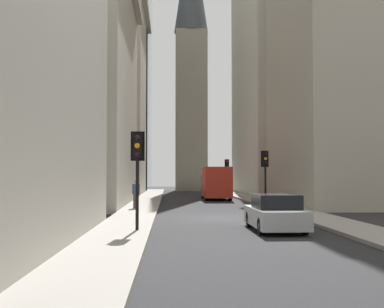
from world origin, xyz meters
TOP-DOWN VIEW (x-y plane):
  - ground_plane at (0.00, 0.00)m, footprint 135.00×135.00m
  - sidewalk_right at (0.00, 4.50)m, footprint 90.00×2.20m
  - sidewalk_left at (0.00, -4.50)m, footprint 90.00×2.20m
  - building_left_midfar at (9.90, -10.59)m, footprint 13.76×10.50m
  - building_left_far at (30.54, -10.60)m, footprint 19.47×10.50m
  - building_right_midfar at (10.65, 10.59)m, footprint 16.58×10.50m
  - building_right_far at (31.96, 10.59)m, footprint 15.78×10.50m
  - church_spire at (42.40, -0.27)m, footprint 4.66×4.66m
  - delivery_truck at (18.59, -1.40)m, footprint 6.46×2.25m
  - sedan_silver at (-5.99, -1.40)m, footprint 4.30×1.78m
  - traffic_light_foreground at (-6.72, 3.89)m, footprint 0.43×0.52m
  - traffic_light_midblock at (8.11, -3.77)m, footprint 0.43×0.52m
  - traffic_light_far_junction at (32.04, -3.99)m, footprint 0.43×0.52m
  - pedestrian at (5.38, 4.75)m, footprint 0.26×0.44m
  - discarded_bottle at (-0.60, -3.80)m, footprint 0.07×0.07m

SIDE VIEW (x-z plane):
  - ground_plane at x=0.00m, z-range 0.00..0.00m
  - sidewalk_right at x=0.00m, z-range 0.00..0.14m
  - sidewalk_left at x=0.00m, z-range 0.00..0.14m
  - discarded_bottle at x=-0.60m, z-range 0.11..0.38m
  - sedan_silver at x=-5.99m, z-range -0.04..1.37m
  - pedestrian at x=5.38m, z-range 0.22..1.95m
  - delivery_truck at x=18.59m, z-range 0.04..2.88m
  - traffic_light_foreground at x=-6.72m, z-range 0.99..4.64m
  - traffic_light_midblock at x=8.11m, z-range 1.00..4.66m
  - traffic_light_far_junction at x=32.04m, z-range 1.04..4.88m
  - building_right_midfar at x=10.65m, z-range 0.01..18.81m
  - building_right_far at x=31.96m, z-range 0.01..23.77m
  - building_left_midfar at x=9.90m, z-range 0.01..27.58m
  - building_left_far at x=30.54m, z-range 0.01..33.64m
  - church_spire at x=42.40m, z-range 0.88..38.50m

